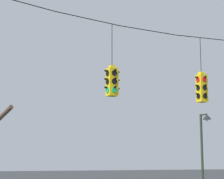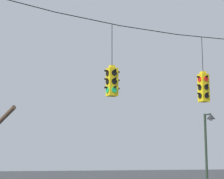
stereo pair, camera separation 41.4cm
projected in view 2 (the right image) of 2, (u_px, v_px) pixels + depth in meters
The scene contains 4 objects.
span_wire at pixel (149, 24), 16.64m from camera, with size 17.63×0.03×0.78m.
traffic_light_near_right_pole at pixel (112, 81), 15.54m from camera, with size 0.58×0.58×2.66m.
traffic_light_near_left_pole at pixel (203, 87), 17.34m from camera, with size 0.58×0.58×2.65m.
street_lamp at pixel (208, 140), 21.58m from camera, with size 0.42×0.74×4.51m.
Camera 2 is at (-8.37, -14.02, 2.06)m, focal length 70.00 mm.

